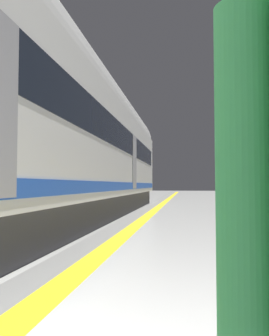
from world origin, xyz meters
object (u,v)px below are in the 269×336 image
at_px(passenger_near, 253,186).
at_px(waste_bin, 259,200).
at_px(high_speed_train, 40,123).
at_px(duffel_bag_near, 242,220).

height_order(passenger_near, waste_bin, passenger_near).
height_order(high_speed_train, duffel_bag_near, high_speed_train).
relative_size(passenger_near, waste_bin, 1.89).
relative_size(passenger_near, duffel_bag_near, 3.91).
bearing_deg(high_speed_train, passenger_near, 18.89).
bearing_deg(passenger_near, waste_bin, 76.59).
relative_size(duffel_bag_near, waste_bin, 0.48).
bearing_deg(high_speed_train, duffel_bag_near, 17.55).
xyz_separation_m(duffel_bag_near, waste_bin, (1.34, 4.51, 0.30)).
bearing_deg(waste_bin, duffel_bag_near, -106.53).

